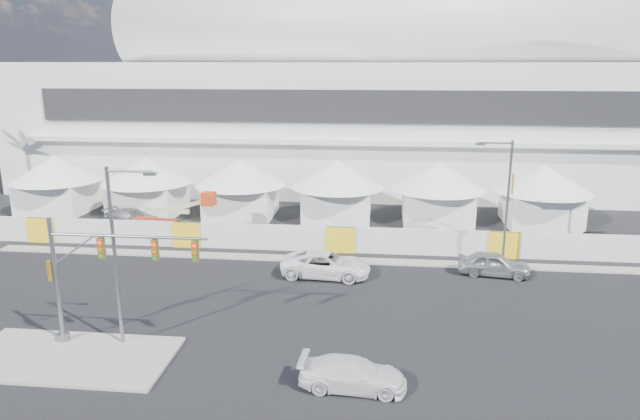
# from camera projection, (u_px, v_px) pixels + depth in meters

# --- Properties ---
(ground) EXTENTS (160.00, 160.00, 0.00)m
(ground) POSITION_uv_depth(u_px,v_px,m) (207.00, 336.00, 30.02)
(ground) COLOR black
(ground) RESTS_ON ground
(median_island) EXTENTS (10.00, 5.00, 0.15)m
(median_island) POSITION_uv_depth(u_px,v_px,m) (69.00, 357.00, 27.73)
(median_island) COLOR gray
(median_island) RESTS_ON ground
(far_curb) EXTENTS (80.00, 1.20, 0.12)m
(far_curb) POSITION_uv_depth(u_px,v_px,m) (538.00, 267.00, 39.96)
(far_curb) COLOR gray
(far_curb) RESTS_ON ground
(stadium) EXTENTS (80.00, 24.80, 21.98)m
(stadium) POSITION_uv_depth(u_px,v_px,m) (381.00, 102.00, 66.68)
(stadium) COLOR silver
(stadium) RESTS_ON ground
(tent_row) EXTENTS (53.40, 8.40, 5.40)m
(tent_row) POSITION_uv_depth(u_px,v_px,m) (289.00, 184.00, 52.27)
(tent_row) COLOR white
(tent_row) RESTS_ON ground
(hoarding_fence) EXTENTS (70.00, 0.25, 2.00)m
(hoarding_fence) POSITION_uv_depth(u_px,v_px,m) (341.00, 239.00, 43.10)
(hoarding_fence) COLOR silver
(hoarding_fence) RESTS_ON ground
(sedan_silver) EXTENTS (2.54, 4.94, 1.61)m
(sedan_silver) POSITION_uv_depth(u_px,v_px,m) (494.00, 264.00, 38.45)
(sedan_silver) COLOR #B3B3B8
(sedan_silver) RESTS_ON ground
(pickup_curb) EXTENTS (3.11, 6.13, 1.66)m
(pickup_curb) POSITION_uv_depth(u_px,v_px,m) (326.00, 265.00, 38.25)
(pickup_curb) COLOR white
(pickup_curb) RESTS_ON ground
(pickup_near) EXTENTS (2.16, 4.84, 1.38)m
(pickup_near) POSITION_uv_depth(u_px,v_px,m) (353.00, 374.00, 25.09)
(pickup_near) COLOR white
(pickup_near) RESTS_ON ground
(lot_car_a) EXTENTS (3.18, 5.19, 1.61)m
(lot_car_a) POSITION_uv_depth(u_px,v_px,m) (435.00, 232.00, 45.68)
(lot_car_a) COLOR silver
(lot_car_a) RESTS_ON ground
(lot_car_b) EXTENTS (3.20, 4.55, 1.44)m
(lot_car_b) POSITION_uv_depth(u_px,v_px,m) (599.00, 239.00, 44.14)
(lot_car_b) COLOR black
(lot_car_b) RESTS_ON ground
(lot_car_c) EXTENTS (3.37, 5.58, 1.51)m
(lot_car_c) POSITION_uv_depth(u_px,v_px,m) (133.00, 218.00, 50.03)
(lot_car_c) COLOR #9B9B9F
(lot_car_c) RESTS_ON ground
(traffic_mast) EXTENTS (8.22, 0.63, 6.53)m
(traffic_mast) POSITION_uv_depth(u_px,v_px,m) (91.00, 275.00, 28.18)
(traffic_mast) COLOR slate
(traffic_mast) RESTS_ON median_island
(streetlight_median) EXTENTS (2.51, 0.25, 9.08)m
(streetlight_median) POSITION_uv_depth(u_px,v_px,m) (118.00, 245.00, 27.78)
(streetlight_median) COLOR slate
(streetlight_median) RESTS_ON median_island
(streetlight_curb) EXTENTS (2.65, 0.60, 8.97)m
(streetlight_curb) POSITION_uv_depth(u_px,v_px,m) (505.00, 195.00, 38.94)
(streetlight_curb) COLOR gray
(streetlight_curb) RESTS_ON ground
(boom_lift) EXTENTS (7.70, 2.24, 3.85)m
(boom_lift) POSITION_uv_depth(u_px,v_px,m) (162.00, 222.00, 47.69)
(boom_lift) COLOR red
(boom_lift) RESTS_ON ground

